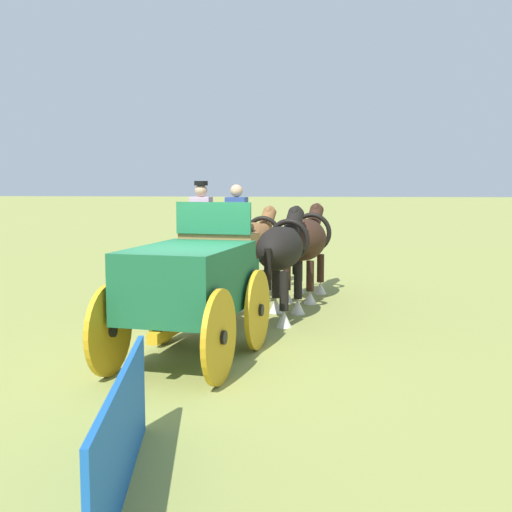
% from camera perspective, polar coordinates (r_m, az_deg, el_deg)
% --- Properties ---
extents(ground_plane, '(220.00, 220.00, 0.00)m').
position_cam_1_polar(ground_plane, '(10.65, -5.77, -9.00)').
color(ground_plane, olive).
extents(show_wagon, '(5.64, 2.34, 2.84)m').
position_cam_1_polar(show_wagon, '(10.54, -5.53, -2.17)').
color(show_wagon, '#195B38').
rests_on(show_wagon, ground).
extents(draft_horse_rear_near, '(3.15, 1.33, 2.30)m').
position_cam_1_polar(draft_horse_rear_near, '(13.95, -3.01, 0.66)').
color(draft_horse_rear_near, brown).
rests_on(draft_horse_rear_near, ground).
extents(draft_horse_rear_off, '(2.94, 1.21, 2.28)m').
position_cam_1_polar(draft_horse_rear_off, '(13.62, 2.21, 0.42)').
color(draft_horse_rear_off, black).
rests_on(draft_horse_rear_off, ground).
extents(draft_horse_lead_near, '(3.22, 1.31, 2.17)m').
position_cam_1_polar(draft_horse_lead_near, '(16.45, -0.15, 1.16)').
color(draft_horse_lead_near, brown).
rests_on(draft_horse_lead_near, ground).
extents(draft_horse_lead_off, '(3.05, 1.34, 2.26)m').
position_cam_1_polar(draft_horse_lead_off, '(16.13, 4.29, 1.29)').
color(draft_horse_lead_off, '#331E14').
rests_on(draft_horse_lead_off, ground).
extents(sponsor_banner, '(3.17, 0.53, 1.10)m').
position_cam_1_polar(sponsor_banner, '(6.29, -11.49, -14.98)').
color(sponsor_banner, '#1959B2').
rests_on(sponsor_banner, ground).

